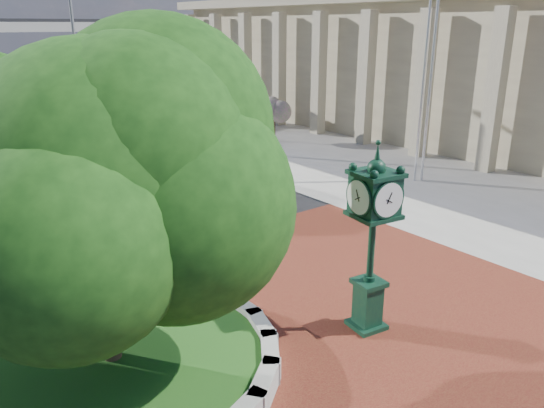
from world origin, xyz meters
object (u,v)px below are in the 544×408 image
at_px(post_clock, 372,232).
at_px(flagpole_b, 424,77).
at_px(parked_car, 39,99).
at_px(flagpole_a, 433,57).
at_px(street_lamp_near, 79,42).

distance_m(post_clock, flagpole_b, 13.28).
distance_m(parked_car, flagpole_a, 34.85).
height_order(flagpole_a, street_lamp_near, flagpole_a).
xyz_separation_m(parked_car, flagpole_b, (7.02, -33.61, 3.85)).
bearing_deg(post_clock, street_lamp_near, 84.37).
bearing_deg(post_clock, flagpole_b, 32.65).
bearing_deg(flagpole_b, post_clock, -147.35).
height_order(post_clock, flagpole_a, flagpole_a).
xyz_separation_m(post_clock, street_lamp_near, (2.43, 24.67, 3.44)).
xyz_separation_m(flagpole_a, street_lamp_near, (-8.91, 17.75, 0.40)).
distance_m(flagpole_a, flagpole_b, 0.88).
bearing_deg(street_lamp_near, parked_car, 84.39).
height_order(flagpole_b, street_lamp_near, street_lamp_near).
xyz_separation_m(parked_car, street_lamp_near, (-1.57, -16.00, 5.06)).
relative_size(flagpole_a, street_lamp_near, 1.07).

